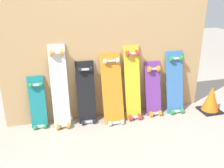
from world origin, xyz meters
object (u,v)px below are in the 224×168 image
at_px(skateboard_white, 60,90).
at_px(skateboard_blue, 175,85).
at_px(skateboard_purple, 153,91).
at_px(skateboard_yellow, 133,86).
at_px(skateboard_orange, 113,92).
at_px(skateboard_teal, 38,105).
at_px(skateboard_black, 86,96).
at_px(traffic_cone, 211,100).

relative_size(skateboard_white, skateboard_blue, 1.19).
bearing_deg(skateboard_purple, skateboard_yellow, -177.63).
xyz_separation_m(skateboard_orange, skateboard_blue, (0.81, 0.03, -0.01)).
xyz_separation_m(skateboard_orange, skateboard_yellow, (0.25, 0.03, 0.04)).
xyz_separation_m(skateboard_teal, skateboard_black, (0.54, -0.02, 0.06)).
bearing_deg(skateboard_purple, skateboard_teal, 178.43).
distance_m(skateboard_purple, traffic_cone, 0.75).
xyz_separation_m(skateboard_teal, traffic_cone, (2.09, -0.19, -0.10)).
distance_m(skateboard_teal, traffic_cone, 2.10).
height_order(skateboard_white, traffic_cone, skateboard_white).
bearing_deg(traffic_cone, skateboard_yellow, 171.68).
bearing_deg(traffic_cone, skateboard_blue, 160.86).
xyz_separation_m(skateboard_yellow, skateboard_purple, (0.28, 0.01, -0.10)).
bearing_deg(skateboard_teal, skateboard_white, -8.08).
distance_m(skateboard_purple, skateboard_blue, 0.29).
relative_size(skateboard_white, skateboard_black, 1.25).
relative_size(skateboard_teal, skateboard_blue, 0.79).
height_order(skateboard_black, skateboard_yellow, skateboard_yellow).
height_order(skateboard_black, skateboard_orange, skateboard_orange).
xyz_separation_m(skateboard_white, skateboard_black, (0.29, 0.01, -0.11)).
distance_m(skateboard_yellow, skateboard_blue, 0.56).
bearing_deg(skateboard_black, skateboard_teal, 177.81).
relative_size(skateboard_orange, skateboard_yellow, 0.93).
xyz_separation_m(skateboard_orange, traffic_cone, (1.25, -0.12, -0.20)).
bearing_deg(skateboard_black, skateboard_purple, -1.17).
height_order(skateboard_purple, skateboard_blue, skateboard_blue).
bearing_deg(skateboard_orange, skateboard_black, 169.43).
height_order(skateboard_orange, traffic_cone, skateboard_orange).
height_order(skateboard_yellow, skateboard_purple, skateboard_yellow).
bearing_deg(skateboard_yellow, skateboard_teal, 177.43).
distance_m(skateboard_orange, skateboard_blue, 0.81).
distance_m(skateboard_black, skateboard_yellow, 0.55).
bearing_deg(skateboard_blue, skateboard_teal, 178.53).
distance_m(skateboard_white, skateboard_black, 0.31).
bearing_deg(skateboard_yellow, skateboard_purple, 2.37).
height_order(skateboard_black, skateboard_blue, skateboard_blue).
bearing_deg(skateboard_blue, skateboard_white, 179.71).
bearing_deg(skateboard_orange, skateboard_yellow, 6.19).
bearing_deg(skateboard_yellow, skateboard_black, 177.05).
xyz_separation_m(skateboard_black, skateboard_blue, (1.11, -0.02, 0.02)).
bearing_deg(skateboard_yellow, traffic_cone, -8.32).
height_order(skateboard_orange, skateboard_purple, skateboard_orange).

